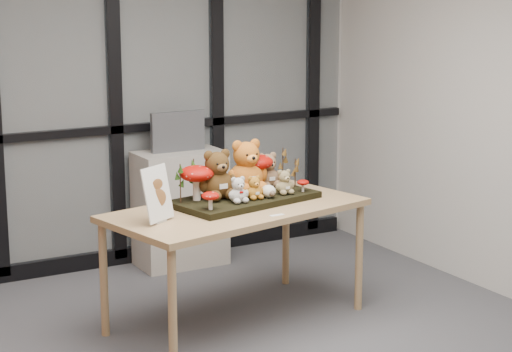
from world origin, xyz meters
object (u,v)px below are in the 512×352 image
bear_pooh_yellow (246,163)px  plush_cream_hedgehog (269,191)px  diorama_tray (245,199)px  mushroom_front_left (210,200)px  bear_white_bow (238,188)px  sign_holder (158,196)px  bear_brown_medium (217,172)px  cabinet (180,208)px  bear_beige_small (284,180)px  mushroom_front_right (303,185)px  bear_tan_back (267,168)px  bear_small_yellow (254,186)px  monitor (178,131)px  mushroom_back_right (256,170)px  mushroom_back_left (197,181)px  display_table (236,217)px

bear_pooh_yellow → plush_cream_hedgehog: size_ratio=4.19×
diorama_tray → mushroom_front_left: size_ratio=7.71×
bear_white_bow → sign_holder: size_ratio=0.54×
bear_white_bow → mushroom_front_left: (-0.23, -0.08, -0.03)m
bear_brown_medium → cabinet: 1.32m
bear_beige_small → mushroom_front_right: 0.15m
diorama_tray → bear_tan_back: (0.25, 0.15, 0.15)m
mushroom_front_right → cabinet: mushroom_front_right is taller
bear_brown_medium → sign_holder: bearing=-168.1°
bear_small_yellow → bear_beige_small: bearing=-4.3°
mushroom_front_left → monitor: size_ratio=0.28×
bear_small_yellow → mushroom_back_right: size_ratio=0.64×
bear_pooh_yellow → bear_beige_small: 0.27m
bear_tan_back → mushroom_front_right: bearing=-69.8°
bear_small_yellow → monitor: size_ratio=0.39×
plush_cream_hedgehog → monitor: (-0.01, 1.34, 0.19)m
bear_white_bow → plush_cream_hedgehog: bearing=-7.3°
cabinet → monitor: size_ratio=2.06×
bear_brown_medium → sign_holder: 0.55m
diorama_tray → bear_pooh_yellow: bear_pooh_yellow is taller
mushroom_back_left → mushroom_back_right: (0.48, 0.10, 0.01)m
bear_pooh_yellow → cabinet: bearing=76.4°
display_table → bear_beige_small: (0.36, 0.02, 0.19)m
diorama_tray → mushroom_front_left: 0.41m
cabinet → monitor: monitor is taller
diorama_tray → bear_tan_back: bear_tan_back is taller
display_table → monitor: size_ratio=4.09×
display_table → mushroom_front_right: (0.50, 0.01, 0.15)m
mushroom_back_left → cabinet: 1.32m
mushroom_back_right → mushroom_front_right: bearing=-45.7°
diorama_tray → plush_cream_hedgehog: bearing=-56.4°
plush_cream_hedgehog → mushroom_front_left: size_ratio=0.75×
diorama_tray → bear_pooh_yellow: (0.07, 0.10, 0.21)m
bear_white_bow → cabinet: (0.22, 1.34, -0.45)m
diorama_tray → mushroom_back_right: mushroom_back_right is taller
display_table → bear_tan_back: bear_tan_back is taller
mushroom_front_left → cabinet: 1.55m
diorama_tray → bear_tan_back: size_ratio=3.60×
bear_brown_medium → mushroom_back_left: (-0.13, 0.02, -0.05)m
mushroom_back_right → monitor: monitor is taller
diorama_tray → sign_holder: size_ratio=2.81×
bear_pooh_yellow → plush_cream_hedgehog: bearing=-90.1°
diorama_tray → mushroom_front_left: mushroom_front_left is taller
mushroom_back_right → bear_beige_small: bearing=-69.3°
bear_brown_medium → bear_beige_small: 0.45m
mushroom_front_right → cabinet: (-0.29, 1.29, -0.40)m
plush_cream_hedgehog → mushroom_back_left: mushroom_back_left is taller
diorama_tray → bear_brown_medium: bearing=157.1°
mushroom_back_right → monitor: 1.09m
bear_pooh_yellow → mushroom_front_right: (0.32, -0.18, -0.15)m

